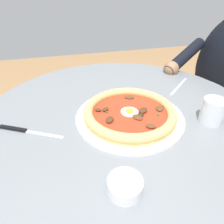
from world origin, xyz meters
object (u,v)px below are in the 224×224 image
object	(u,v)px
water_glass	(212,113)
diner_person	(217,103)
pizza_on_plate	(130,113)
steak_knife	(22,130)
dining_table	(120,144)
fork_utensil	(179,86)
ramekin_capers	(125,185)

from	to	relation	value
water_glass	diner_person	size ratio (longest dim) A/B	0.07
pizza_on_plate	steak_knife	world-z (taller)	pizza_on_plate
pizza_on_plate	diner_person	size ratio (longest dim) A/B	0.30
dining_table	steak_knife	distance (m)	0.35
pizza_on_plate	fork_utensil	bearing A→B (deg)	120.13
dining_table	steak_knife	world-z (taller)	steak_knife
dining_table	steak_knife	xyz separation A→B (m)	(0.03, -0.31, 0.16)
ramekin_capers	fork_utensil	bearing A→B (deg)	137.67
water_glass	fork_utensil	xyz separation A→B (m)	(-0.24, 0.04, -0.03)
pizza_on_plate	steak_knife	distance (m)	0.33
steak_knife	ramekin_capers	xyz separation A→B (m)	(0.26, 0.23, 0.01)
pizza_on_plate	diner_person	xyz separation A→B (m)	(-0.30, 0.65, -0.24)
water_glass	fork_utensil	world-z (taller)	water_glass
dining_table	steak_knife	bearing A→B (deg)	-84.08
dining_table	diner_person	world-z (taller)	diner_person
pizza_on_plate	steak_knife	size ratio (longest dim) A/B	1.85
water_glass	steak_knife	size ratio (longest dim) A/B	0.42
water_glass	dining_table	bearing A→B (deg)	-118.55
fork_utensil	diner_person	world-z (taller)	diner_person
dining_table	fork_utensil	bearing A→B (deg)	110.80
pizza_on_plate	water_glass	distance (m)	0.25
dining_table	pizza_on_plate	xyz separation A→B (m)	(0.05, 0.01, 0.17)
dining_table	fork_utensil	distance (m)	0.34
steak_knife	fork_utensil	bearing A→B (deg)	103.27
pizza_on_plate	ramekin_capers	size ratio (longest dim) A/B	4.62
ramekin_capers	diner_person	world-z (taller)	diner_person
pizza_on_plate	fork_utensil	xyz separation A→B (m)	(-0.16, 0.27, -0.02)
water_glass	diner_person	distance (m)	0.62
water_glass	diner_person	xyz separation A→B (m)	(-0.38, 0.41, -0.25)
pizza_on_plate	fork_utensil	size ratio (longest dim) A/B	2.32
ramekin_capers	diner_person	xyz separation A→B (m)	(-0.55, 0.74, -0.23)
ramekin_capers	fork_utensil	world-z (taller)	ramekin_capers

